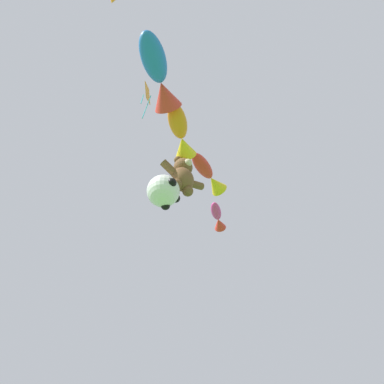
% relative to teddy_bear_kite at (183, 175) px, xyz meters
% --- Properties ---
extents(teddy_bear_kite, '(1.83, 0.81, 1.85)m').
position_rel_teddy_bear_kite_xyz_m(teddy_bear_kite, '(0.00, 0.00, 0.00)').
color(teddy_bear_kite, brown).
extents(soccer_ball_kite, '(1.16, 1.16, 1.07)m').
position_rel_teddy_bear_kite_xyz_m(soccer_ball_kite, '(-0.57, 0.21, -1.16)').
color(soccer_ball_kite, white).
extents(fish_kite_magenta, '(1.52, 1.35, 0.54)m').
position_rel_teddy_bear_kite_xyz_m(fish_kite_magenta, '(3.13, 1.63, 1.33)').
color(fish_kite_magenta, '#E53F9E').
extents(fish_kite_crimson, '(2.26, 1.36, 0.71)m').
position_rel_teddy_bear_kite_xyz_m(fish_kite_crimson, '(1.53, 0.29, 1.73)').
color(fish_kite_crimson, red).
extents(fish_kite_tangerine, '(2.05, 1.92, 0.81)m').
position_rel_teddy_bear_kite_xyz_m(fish_kite_tangerine, '(-0.66, -0.72, 1.22)').
color(fish_kite_tangerine, orange).
extents(fish_kite_cobalt, '(2.40, 2.16, 0.94)m').
position_rel_teddy_bear_kite_xyz_m(fish_kite_cobalt, '(-2.45, -2.01, 1.00)').
color(fish_kite_cobalt, blue).
extents(diamond_kite, '(0.77, 0.79, 2.97)m').
position_rel_teddy_bear_kite_xyz_m(diamond_kite, '(-2.13, -0.05, 4.34)').
color(diamond_kite, orange).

